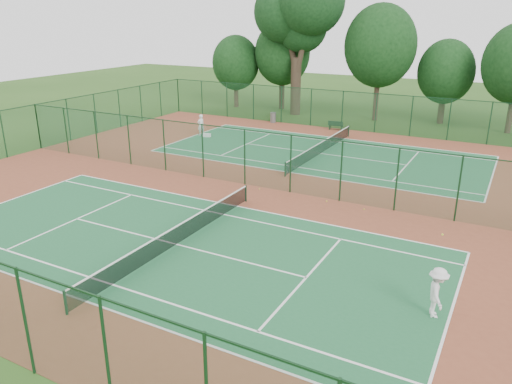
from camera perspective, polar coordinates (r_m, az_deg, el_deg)
ground at (r=30.31m, az=1.25°, el=0.44°), size 120.00×120.00×0.00m
red_pad at (r=30.31m, az=1.25°, el=0.45°), size 40.00×36.00×0.01m
court_near at (r=23.25m, az=-8.99°, el=-5.96°), size 23.77×10.97×0.01m
court_far at (r=38.19m, az=7.45°, el=4.37°), size 23.77×10.97×0.01m
fence_north at (r=46.14m, az=11.67°, el=9.00°), size 40.00×0.09×3.50m
fence_west at (r=42.51m, az=-23.65°, el=6.88°), size 0.09×36.00×3.50m
fence_divider at (r=29.78m, az=1.28°, el=3.65°), size 40.00×0.09×3.50m
tennis_net_near at (r=23.03m, az=-9.06°, el=-4.77°), size 0.10×12.90×0.97m
tennis_net_far at (r=38.06m, az=7.49°, el=5.14°), size 0.10×12.90×0.97m
player_near at (r=18.58m, az=20.00°, el=-10.74°), size 1.04×1.35×1.84m
player_far at (r=43.72m, az=-6.32°, el=7.62°), size 0.63×0.78×1.85m
trash_bin at (r=49.03m, az=1.97°, el=8.51°), size 0.56×0.56×0.98m
bench at (r=46.28m, az=9.09°, el=7.53°), size 1.40×0.52×0.84m
kit_bag at (r=43.38m, az=-5.70°, el=6.48°), size 0.81×0.45×0.29m
stray_ball_a at (r=27.55m, az=12.25°, el=-1.94°), size 0.07×0.07×0.07m
stray_ball_b at (r=28.36m, az=8.08°, el=-1.03°), size 0.07×0.07×0.07m
stray_ball_c at (r=30.05m, az=0.38°, el=0.36°), size 0.07×0.07×0.07m
big_tree at (r=52.70m, az=4.98°, el=19.90°), size 9.43×6.90×14.49m
evergreen_row at (r=52.26m, az=14.13°, el=8.07°), size 39.00×5.00×12.00m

